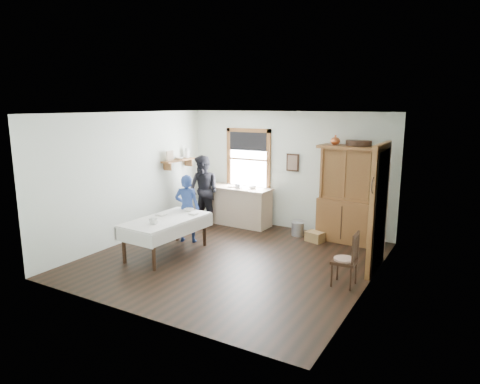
# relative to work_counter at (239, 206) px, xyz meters

# --- Properties ---
(room) EXTENTS (5.01, 5.01, 2.70)m
(room) POSITION_rel_work_counter_xyz_m (1.08, -2.14, 0.89)
(room) COLOR black
(room) RESTS_ON ground
(window) EXTENTS (1.18, 0.07, 1.48)m
(window) POSITION_rel_work_counter_xyz_m (0.08, 0.33, 1.17)
(window) COLOR white
(window) RESTS_ON room
(doorway) EXTENTS (0.09, 1.14, 2.22)m
(doorway) POSITION_rel_work_counter_xyz_m (3.53, -1.29, 0.71)
(doorway) COLOR #3E352C
(doorway) RESTS_ON room
(wall_shelf) EXTENTS (0.24, 1.00, 0.44)m
(wall_shelf) POSITION_rel_work_counter_xyz_m (-1.29, -0.60, 1.12)
(wall_shelf) COLOR brown
(wall_shelf) RESTS_ON room
(framed_picture) EXTENTS (0.30, 0.04, 0.40)m
(framed_picture) POSITION_rel_work_counter_xyz_m (1.23, 0.32, 1.09)
(framed_picture) COLOR black
(framed_picture) RESTS_ON room
(rug_beater) EXTENTS (0.01, 0.27, 0.27)m
(rug_beater) POSITION_rel_work_counter_xyz_m (3.53, -1.84, 1.26)
(rug_beater) COLOR black
(rug_beater) RESTS_ON room
(work_counter) EXTENTS (1.62, 0.67, 0.91)m
(work_counter) POSITION_rel_work_counter_xyz_m (0.00, 0.00, 0.00)
(work_counter) COLOR tan
(work_counter) RESTS_ON room
(china_hutch) EXTENTS (1.22, 0.63, 2.03)m
(china_hutch) POSITION_rel_work_counter_xyz_m (2.58, 0.02, 0.56)
(china_hutch) COLOR brown
(china_hutch) RESTS_ON room
(dining_table) EXTENTS (1.02, 1.81, 0.71)m
(dining_table) POSITION_rel_work_counter_xyz_m (-0.17, -2.50, -0.10)
(dining_table) COLOR white
(dining_table) RESTS_ON room
(spindle_chair) EXTENTS (0.43, 0.43, 0.90)m
(spindle_chair) POSITION_rel_work_counter_xyz_m (3.24, -2.24, -0.01)
(spindle_chair) COLOR black
(spindle_chair) RESTS_ON room
(pail) EXTENTS (0.35, 0.35, 0.30)m
(pail) POSITION_rel_work_counter_xyz_m (1.58, -0.12, -0.31)
(pail) COLOR #A5A7AD
(pail) RESTS_ON room
(wicker_basket) EXTENTS (0.42, 0.34, 0.21)m
(wicker_basket) POSITION_rel_work_counter_xyz_m (2.06, -0.35, -0.35)
(wicker_basket) COLOR olive
(wicker_basket) RESTS_ON room
(woman_blue) EXTENTS (0.56, 0.46, 1.33)m
(woman_blue) POSITION_rel_work_counter_xyz_m (-0.28, -1.67, 0.21)
(woman_blue) COLOR navy
(woman_blue) RESTS_ON room
(figure_dark) EXTENTS (0.84, 0.70, 1.55)m
(figure_dark) POSITION_rel_work_counter_xyz_m (-0.70, -0.46, 0.32)
(figure_dark) COLOR black
(figure_dark) RESTS_ON room
(table_cup_a) EXTENTS (0.14, 0.14, 0.10)m
(table_cup_a) POSITION_rel_work_counter_xyz_m (-0.10, -2.89, 0.30)
(table_cup_a) COLOR white
(table_cup_a) RESTS_ON dining_table
(table_cup_b) EXTENTS (0.11, 0.11, 0.09)m
(table_cup_b) POSITION_rel_work_counter_xyz_m (-0.20, -2.87, 0.30)
(table_cup_b) COLOR white
(table_cup_b) RESTS_ON dining_table
(table_bowl) EXTENTS (0.25, 0.25, 0.05)m
(table_bowl) POSITION_rel_work_counter_xyz_m (-0.14, -1.80, 0.28)
(table_bowl) COLOR white
(table_bowl) RESTS_ON dining_table
(counter_book) EXTENTS (0.22, 0.25, 0.02)m
(counter_book) POSITION_rel_work_counter_xyz_m (-0.27, -0.05, 0.47)
(counter_book) COLOR #775F4F
(counter_book) RESTS_ON work_counter
(counter_bowl) EXTENTS (0.25, 0.25, 0.06)m
(counter_bowl) POSITION_rel_work_counter_xyz_m (0.37, 0.02, 0.49)
(counter_bowl) COLOR white
(counter_bowl) RESTS_ON work_counter
(shelf_bowl) EXTENTS (0.22, 0.22, 0.05)m
(shelf_bowl) POSITION_rel_work_counter_xyz_m (-1.29, -0.59, 1.14)
(shelf_bowl) COLOR white
(shelf_bowl) RESTS_ON wall_shelf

